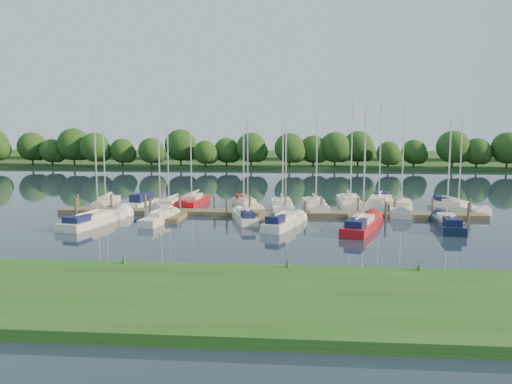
# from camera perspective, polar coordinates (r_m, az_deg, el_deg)

# --- Properties ---
(ground) EXTENTS (260.00, 260.00, 0.00)m
(ground) POSITION_cam_1_polar(r_m,az_deg,el_deg) (39.23, 0.51, -4.67)
(ground) COLOR #17222E
(ground) RESTS_ON ground
(near_bank) EXTENTS (90.00, 10.00, 0.50)m
(near_bank) POSITION_cam_1_polar(r_m,az_deg,el_deg) (23.79, -2.44, -11.98)
(near_bank) COLOR #1C4A15
(near_bank) RESTS_ON ground
(dock) EXTENTS (40.00, 6.00, 0.40)m
(dock) POSITION_cam_1_polar(r_m,az_deg,el_deg) (46.36, 1.19, -2.57)
(dock) COLOR #4F412C
(dock) RESTS_ON ground
(mooring_pilings) EXTENTS (38.24, 2.84, 2.00)m
(mooring_pilings) POSITION_cam_1_polar(r_m,az_deg,el_deg) (47.40, 1.27, -1.87)
(mooring_pilings) COLOR #473D33
(mooring_pilings) RESTS_ON ground
(far_shore) EXTENTS (180.00, 30.00, 0.60)m
(far_shore) POSITION_cam_1_polar(r_m,az_deg,el_deg) (113.59, 3.35, 3.26)
(far_shore) COLOR #1D3D17
(far_shore) RESTS_ON ground
(distant_hill) EXTENTS (220.00, 40.00, 1.40)m
(distant_hill) POSITION_cam_1_polar(r_m,az_deg,el_deg) (138.52, 3.61, 4.13)
(distant_hill) COLOR #305023
(distant_hill) RESTS_ON ground
(treeline) EXTENTS (144.38, 9.58, 8.31)m
(treeline) POSITION_cam_1_polar(r_m,az_deg,el_deg) (100.78, 2.04, 4.88)
(treeline) COLOR #38281C
(treeline) RESTS_ON ground
(sailboat_n_0) EXTENTS (2.03, 6.47, 8.25)m
(sailboat_n_0) POSITION_cam_1_polar(r_m,az_deg,el_deg) (55.83, -16.73, -1.14)
(sailboat_n_0) COLOR silver
(sailboat_n_0) RESTS_ON ground
(motorboat) EXTENTS (2.66, 5.67, 1.79)m
(motorboat) POSITION_cam_1_polar(r_m,az_deg,el_deg) (52.99, -13.05, -1.35)
(motorboat) COLOR silver
(motorboat) RESTS_ON ground
(sailboat_n_2) EXTENTS (2.61, 8.32, 10.44)m
(sailboat_n_2) POSITION_cam_1_polar(r_m,az_deg,el_deg) (51.64, -9.82, -1.60)
(sailboat_n_2) COLOR silver
(sailboat_n_2) RESTS_ON ground
(sailboat_n_3) EXTENTS (2.40, 8.35, 10.65)m
(sailboat_n_3) POSITION_cam_1_polar(r_m,az_deg,el_deg) (53.68, -7.28, -1.21)
(sailboat_n_3) COLOR #B31017
(sailboat_n_3) RESTS_ON ground
(sailboat_n_4) EXTENTS (3.71, 7.28, 9.30)m
(sailboat_n_4) POSITION_cam_1_polar(r_m,az_deg,el_deg) (51.70, -1.04, -1.43)
(sailboat_n_4) COLOR silver
(sailboat_n_4) RESTS_ON ground
(sailboat_n_5) EXTENTS (2.58, 8.63, 10.97)m
(sailboat_n_5) POSITION_cam_1_polar(r_m,az_deg,el_deg) (49.77, 3.04, -1.82)
(sailboat_n_5) COLOR silver
(sailboat_n_5) RESTS_ON ground
(sailboat_n_6) EXTENTS (2.62, 8.75, 11.02)m
(sailboat_n_6) POSITION_cam_1_polar(r_m,az_deg,el_deg) (50.79, 6.84, -1.68)
(sailboat_n_6) COLOR silver
(sailboat_n_6) RESTS_ON ground
(sailboat_n_7) EXTENTS (2.18, 8.91, 11.45)m
(sailboat_n_7) POSITION_cam_1_polar(r_m,az_deg,el_deg) (52.98, 10.70, -1.38)
(sailboat_n_7) COLOR silver
(sailboat_n_7) RESTS_ON ground
(sailboat_n_8) EXTENTS (4.00, 9.40, 11.72)m
(sailboat_n_8) POSITION_cam_1_polar(r_m,az_deg,el_deg) (54.47, 13.88, -1.20)
(sailboat_n_8) COLOR silver
(sailboat_n_8) RESTS_ON ground
(sailboat_n_9) EXTENTS (3.32, 8.45, 10.71)m
(sailboat_n_9) POSITION_cam_1_polar(r_m,az_deg,el_deg) (50.93, 16.25, -1.89)
(sailboat_n_9) COLOR silver
(sailboat_n_9) RESTS_ON ground
(sailboat_n_10) EXTENTS (3.92, 7.53, 9.60)m
(sailboat_n_10) POSITION_cam_1_polar(r_m,az_deg,el_deg) (54.16, 21.88, -1.56)
(sailboat_n_10) COLOR silver
(sailboat_n_10) RESTS_ON ground
(sailboat_s_0) EXTENTS (3.48, 8.70, 10.85)m
(sailboat_s_0) POSITION_cam_1_polar(r_m,az_deg,el_deg) (44.88, -17.88, -3.10)
(sailboat_s_0) COLOR silver
(sailboat_s_0) RESTS_ON ground
(sailboat_s_1) EXTENTS (2.19, 6.15, 7.91)m
(sailboat_s_1) POSITION_cam_1_polar(r_m,az_deg,el_deg) (44.34, -10.98, -3.06)
(sailboat_s_1) COLOR silver
(sailboat_s_1) RESTS_ON ground
(sailboat_s_2) EXTENTS (2.88, 6.20, 8.06)m
(sailboat_s_2) POSITION_cam_1_polar(r_m,az_deg,el_deg) (43.90, -1.32, -2.97)
(sailboat_s_2) COLOR silver
(sailboat_s_2) RESTS_ON ground
(sailboat_s_3) EXTENTS (3.44, 6.82, 8.98)m
(sailboat_s_3) POSITION_cam_1_polar(r_m,az_deg,el_deg) (41.28, 3.18, -3.60)
(sailboat_s_3) COLOR silver
(sailboat_s_3) RESTS_ON ground
(sailboat_s_4) EXTENTS (4.02, 7.95, 10.21)m
(sailboat_s_4) POSITION_cam_1_polar(r_m,az_deg,el_deg) (41.01, 12.00, -3.84)
(sailboat_s_4) COLOR #B31017
(sailboat_s_4) RESTS_ON ground
(sailboat_s_5) EXTENTS (2.39, 7.34, 9.39)m
(sailboat_s_5) POSITION_cam_1_polar(r_m,az_deg,el_deg) (43.65, 21.02, -3.50)
(sailboat_s_5) COLOR #0F1A33
(sailboat_s_5) RESTS_ON ground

